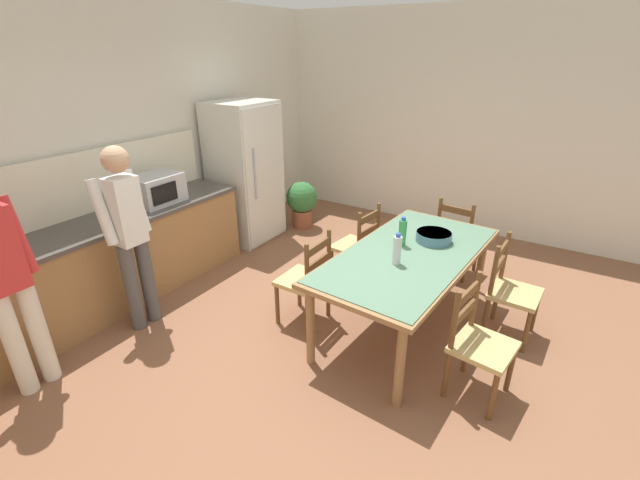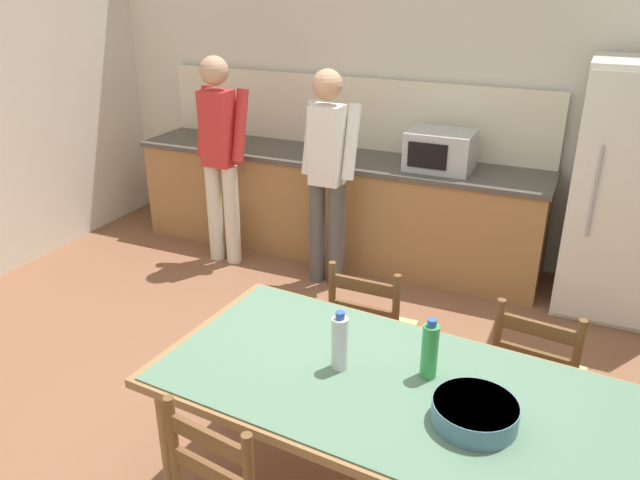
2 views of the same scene
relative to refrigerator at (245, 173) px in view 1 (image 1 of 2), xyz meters
name	(u,v)px [view 1 (image 1 of 2)]	position (x,y,z in m)	size (l,w,h in m)	color
ground_plane	(338,341)	(-1.37, -2.19, -0.90)	(8.32, 8.32, 0.00)	brown
wall_back	(121,145)	(-1.37, 0.47, 0.55)	(6.52, 0.12, 2.90)	silver
wall_right	(460,124)	(1.89, -2.19, 0.55)	(0.12, 5.20, 2.90)	silver
kitchen_counter	(86,274)	(-2.26, 0.04, -0.45)	(3.55, 0.66, 0.89)	#9E7042
counter_splashback	(47,193)	(-2.26, 0.35, 0.29)	(3.51, 0.03, 0.60)	#EFE8CB
refrigerator	(245,173)	(0.00, 0.00, 0.00)	(0.77, 0.73, 1.79)	silver
microwave	(156,189)	(-1.36, 0.02, 0.14)	(0.50, 0.39, 0.30)	#B2B7BC
dining_table	(408,260)	(-0.86, -2.60, -0.20)	(2.07, 1.13, 0.77)	olive
bottle_near_centre	(397,250)	(-1.11, -2.58, 0.00)	(0.07, 0.07, 0.27)	silver
bottle_off_centre	(402,232)	(-0.76, -2.48, 0.00)	(0.07, 0.07, 0.27)	green
serving_bowl	(434,236)	(-0.52, -2.69, -0.08)	(0.32, 0.32, 0.09)	slate
chair_head_end	(457,238)	(0.43, -2.69, -0.45)	(0.45, 0.46, 0.91)	brown
chair_side_far_left	(306,280)	(-1.25, -1.78, -0.45)	(0.42, 0.40, 0.91)	brown
chair_side_far_right	(357,246)	(-0.36, -1.84, -0.45)	(0.46, 0.45, 0.91)	brown
chair_side_near_left	(479,344)	(-1.37, -3.35, -0.45)	(0.47, 0.46, 0.91)	brown
chair_side_near_right	(511,291)	(-0.47, -3.41, -0.45)	(0.44, 0.42, 0.91)	brown
person_at_sink	(4,274)	(-3.05, -0.48, 0.07)	(0.43, 0.30, 1.72)	silver
person_at_counter	(129,231)	(-2.08, -0.50, 0.05)	(0.42, 0.29, 1.68)	#4C4C4C
potted_plant	(302,201)	(0.67, -0.43, -0.51)	(0.44, 0.44, 0.67)	brown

